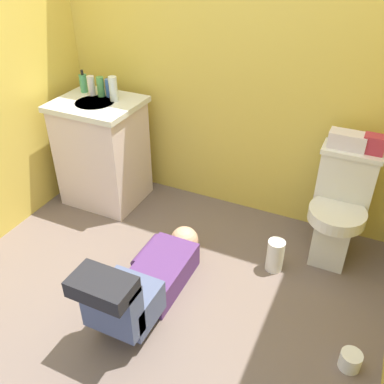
{
  "coord_description": "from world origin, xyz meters",
  "views": [
    {
      "loc": [
        0.96,
        -1.64,
        1.96
      ],
      "look_at": [
        -0.01,
        0.42,
        0.45
      ],
      "focal_mm": 39.92,
      "sensor_mm": 36.0,
      "label": 1
    }
  ],
  "objects_px": {
    "bottle_green": "(101,87)",
    "bottle_clear": "(113,89)",
    "bottle_blue": "(109,88)",
    "tissue_box": "(348,140)",
    "toiletry_bag": "(374,144)",
    "paper_towel_roll": "(275,255)",
    "toilet_paper_roll": "(350,360)",
    "person_plumber": "(144,281)",
    "vanity_cabinet": "(103,151)",
    "soap_dispenser": "(83,83)",
    "faucet": "(107,88)",
    "bottle_white": "(91,86)",
    "toilet": "(339,208)"
  },
  "relations": [
    {
      "from": "faucet",
      "to": "soap_dispenser",
      "type": "bearing_deg",
      "value": -173.99
    },
    {
      "from": "tissue_box",
      "to": "bottle_white",
      "type": "distance_m",
      "value": 1.81
    },
    {
      "from": "tissue_box",
      "to": "toilet_paper_roll",
      "type": "xyz_separation_m",
      "value": [
        0.3,
        -0.94,
        -0.75
      ]
    },
    {
      "from": "person_plumber",
      "to": "bottle_blue",
      "type": "relative_size",
      "value": 8.23
    },
    {
      "from": "bottle_white",
      "to": "bottle_green",
      "type": "relative_size",
      "value": 0.99
    },
    {
      "from": "bottle_clear",
      "to": "toilet_paper_roll",
      "type": "bearing_deg",
      "value": -24.06
    },
    {
      "from": "bottle_blue",
      "to": "toilet",
      "type": "bearing_deg",
      "value": -1.4
    },
    {
      "from": "toiletry_bag",
      "to": "paper_towel_roll",
      "type": "relative_size",
      "value": 0.55
    },
    {
      "from": "tissue_box",
      "to": "soap_dispenser",
      "type": "relative_size",
      "value": 1.33
    },
    {
      "from": "bottle_white",
      "to": "paper_towel_roll",
      "type": "relative_size",
      "value": 0.63
    },
    {
      "from": "tissue_box",
      "to": "toilet_paper_roll",
      "type": "bearing_deg",
      "value": -72.65
    },
    {
      "from": "vanity_cabinet",
      "to": "soap_dispenser",
      "type": "height_order",
      "value": "soap_dispenser"
    },
    {
      "from": "toiletry_bag",
      "to": "bottle_green",
      "type": "distance_m",
      "value": 1.89
    },
    {
      "from": "person_plumber",
      "to": "paper_towel_roll",
      "type": "distance_m",
      "value": 0.86
    },
    {
      "from": "faucet",
      "to": "toilet_paper_roll",
      "type": "xyz_separation_m",
      "value": [
        2.01,
        -0.92,
        -0.82
      ]
    },
    {
      "from": "tissue_box",
      "to": "bottle_blue",
      "type": "height_order",
      "value": "bottle_blue"
    },
    {
      "from": "person_plumber",
      "to": "toilet_paper_roll",
      "type": "height_order",
      "value": "person_plumber"
    },
    {
      "from": "toilet",
      "to": "person_plumber",
      "type": "xyz_separation_m",
      "value": [
        -0.91,
        -0.92,
        -0.19
      ]
    },
    {
      "from": "soap_dispenser",
      "to": "bottle_blue",
      "type": "bearing_deg",
      "value": -0.21
    },
    {
      "from": "tissue_box",
      "to": "bottle_clear",
      "type": "bearing_deg",
      "value": -176.5
    },
    {
      "from": "bottle_blue",
      "to": "paper_towel_roll",
      "type": "relative_size",
      "value": 0.58
    },
    {
      "from": "faucet",
      "to": "vanity_cabinet",
      "type": "bearing_deg",
      "value": -90.0
    },
    {
      "from": "faucet",
      "to": "soap_dispenser",
      "type": "relative_size",
      "value": 0.6
    },
    {
      "from": "bottle_green",
      "to": "bottle_clear",
      "type": "bearing_deg",
      "value": -12.9
    },
    {
      "from": "tissue_box",
      "to": "toiletry_bag",
      "type": "height_order",
      "value": "toiletry_bag"
    },
    {
      "from": "bottle_white",
      "to": "paper_towel_roll",
      "type": "bearing_deg",
      "value": -12.08
    },
    {
      "from": "bottle_green",
      "to": "paper_towel_roll",
      "type": "height_order",
      "value": "bottle_green"
    },
    {
      "from": "person_plumber",
      "to": "bottle_blue",
      "type": "xyz_separation_m",
      "value": [
        -0.81,
        0.97,
        0.71
      ]
    },
    {
      "from": "bottle_white",
      "to": "bottle_green",
      "type": "bearing_deg",
      "value": 7.57
    },
    {
      "from": "bottle_green",
      "to": "toilet",
      "type": "bearing_deg",
      "value": -0.73
    },
    {
      "from": "toiletry_bag",
      "to": "toilet_paper_roll",
      "type": "bearing_deg",
      "value": -81.26
    },
    {
      "from": "paper_towel_roll",
      "to": "toilet_paper_roll",
      "type": "height_order",
      "value": "paper_towel_roll"
    },
    {
      "from": "person_plumber",
      "to": "tissue_box",
      "type": "relative_size",
      "value": 4.84
    },
    {
      "from": "vanity_cabinet",
      "to": "bottle_green",
      "type": "xyz_separation_m",
      "value": [
        -0.02,
        0.1,
        0.47
      ]
    },
    {
      "from": "soap_dispenser",
      "to": "bottle_blue",
      "type": "relative_size",
      "value": 1.28
    },
    {
      "from": "vanity_cabinet",
      "to": "bottle_clear",
      "type": "bearing_deg",
      "value": 32.96
    },
    {
      "from": "bottle_green",
      "to": "bottle_blue",
      "type": "distance_m",
      "value": 0.06
    },
    {
      "from": "tissue_box",
      "to": "soap_dispenser",
      "type": "xyz_separation_m",
      "value": [
        -1.9,
        -0.05,
        0.09
      ]
    },
    {
      "from": "tissue_box",
      "to": "toiletry_bag",
      "type": "bearing_deg",
      "value": 0.0
    },
    {
      "from": "toilet",
      "to": "tissue_box",
      "type": "bearing_deg",
      "value": 116.43
    },
    {
      "from": "toiletry_bag",
      "to": "bottle_clear",
      "type": "bearing_deg",
      "value": -176.8
    },
    {
      "from": "toiletry_bag",
      "to": "bottle_white",
      "type": "height_order",
      "value": "bottle_white"
    },
    {
      "from": "faucet",
      "to": "paper_towel_roll",
      "type": "height_order",
      "value": "faucet"
    },
    {
      "from": "toilet",
      "to": "bottle_blue",
      "type": "xyz_separation_m",
      "value": [
        -1.72,
        0.04,
        0.52
      ]
    },
    {
      "from": "person_plumber",
      "to": "toiletry_bag",
      "type": "height_order",
      "value": "toiletry_bag"
    },
    {
      "from": "toilet",
      "to": "faucet",
      "type": "bearing_deg",
      "value": 177.95
    },
    {
      "from": "soap_dispenser",
      "to": "tissue_box",
      "type": "bearing_deg",
      "value": 1.44
    },
    {
      "from": "vanity_cabinet",
      "to": "toilet_paper_roll",
      "type": "relative_size",
      "value": 7.45
    },
    {
      "from": "vanity_cabinet",
      "to": "bottle_white",
      "type": "xyz_separation_m",
      "value": [
        -0.1,
        0.09,
        0.47
      ]
    },
    {
      "from": "paper_towel_roll",
      "to": "bottle_blue",
      "type": "bearing_deg",
      "value": 165.72
    }
  ]
}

